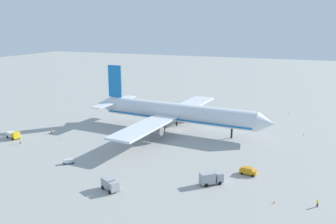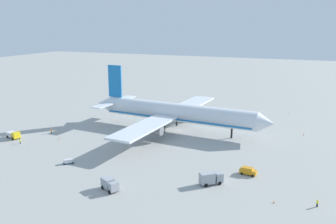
{
  "view_description": "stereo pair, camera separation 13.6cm",
  "coord_description": "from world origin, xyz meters",
  "px_view_note": "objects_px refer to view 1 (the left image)",
  "views": [
    {
      "loc": [
        46.06,
        -120.81,
        38.91
      ],
      "look_at": [
        -3.21,
        -1.69,
        7.12
      ],
      "focal_mm": 38.61,
      "sensor_mm": 36.0,
      "label": 1
    },
    {
      "loc": [
        46.18,
        -120.76,
        38.91
      ],
      "look_at": [
        -3.21,
        -1.69,
        7.12
      ],
      "focal_mm": 38.61,
      "sensor_mm": 36.0,
      "label": 2
    }
  ],
  "objects_px": {
    "airliner": "(175,113)",
    "ground_worker_1": "(20,141)",
    "service_truck_0": "(110,184)",
    "service_truck_1": "(13,135)",
    "traffic_cone_3": "(289,113)",
    "traffic_cone_0": "(157,101)",
    "service_truck_2": "(211,178)",
    "service_van": "(248,171)",
    "ground_worker_0": "(51,131)",
    "traffic_cone_2": "(304,134)",
    "baggage_cart_0": "(69,161)",
    "traffic_cone_1": "(59,138)",
    "ground_worker_2": "(318,203)",
    "traffic_cone_4": "(274,202)"
  },
  "relations": [
    {
      "from": "airliner",
      "to": "ground_worker_1",
      "type": "bearing_deg",
      "value": -140.11
    },
    {
      "from": "service_truck_0",
      "to": "service_truck_1",
      "type": "xyz_separation_m",
      "value": [
        -52.07,
        21.8,
        -0.23
      ]
    },
    {
      "from": "traffic_cone_3",
      "to": "traffic_cone_0",
      "type": "bearing_deg",
      "value": 179.41
    },
    {
      "from": "traffic_cone_0",
      "to": "ground_worker_1",
      "type": "bearing_deg",
      "value": -101.12
    },
    {
      "from": "service_truck_2",
      "to": "traffic_cone_0",
      "type": "bearing_deg",
      "value": 121.87
    },
    {
      "from": "service_van",
      "to": "ground_worker_1",
      "type": "xyz_separation_m",
      "value": [
        -74.39,
        -3.8,
        -0.15
      ]
    },
    {
      "from": "ground_worker_0",
      "to": "traffic_cone_0",
      "type": "height_order",
      "value": "ground_worker_0"
    },
    {
      "from": "airliner",
      "to": "traffic_cone_2",
      "type": "height_order",
      "value": "airliner"
    },
    {
      "from": "service_truck_2",
      "to": "service_truck_0",
      "type": "bearing_deg",
      "value": -149.98
    },
    {
      "from": "service_truck_0",
      "to": "ground_worker_0",
      "type": "relative_size",
      "value": 3.16
    },
    {
      "from": "baggage_cart_0",
      "to": "traffic_cone_1",
      "type": "distance_m",
      "value": 24.07
    },
    {
      "from": "traffic_cone_3",
      "to": "ground_worker_0",
      "type": "bearing_deg",
      "value": -140.64
    },
    {
      "from": "service_truck_1",
      "to": "traffic_cone_3",
      "type": "bearing_deg",
      "value": 40.43
    },
    {
      "from": "ground_worker_0",
      "to": "traffic_cone_2",
      "type": "height_order",
      "value": "ground_worker_0"
    },
    {
      "from": "traffic_cone_1",
      "to": "service_truck_0",
      "type": "bearing_deg",
      "value": -36.35
    },
    {
      "from": "service_truck_0",
      "to": "ground_worker_2",
      "type": "xyz_separation_m",
      "value": [
        46.04,
        10.27,
        -0.67
      ]
    },
    {
      "from": "traffic_cone_4",
      "to": "baggage_cart_0",
      "type": "bearing_deg",
      "value": 178.43
    },
    {
      "from": "traffic_cone_3",
      "to": "service_truck_1",
      "type": "bearing_deg",
      "value": -139.57
    },
    {
      "from": "airliner",
      "to": "service_truck_2",
      "type": "bearing_deg",
      "value": -57.73
    },
    {
      "from": "baggage_cart_0",
      "to": "traffic_cone_3",
      "type": "bearing_deg",
      "value": 57.82
    },
    {
      "from": "traffic_cone_0",
      "to": "traffic_cone_4",
      "type": "distance_m",
      "value": 110.03
    },
    {
      "from": "service_truck_2",
      "to": "baggage_cart_0",
      "type": "bearing_deg",
      "value": -176.73
    },
    {
      "from": "traffic_cone_0",
      "to": "traffic_cone_1",
      "type": "relative_size",
      "value": 1.0
    },
    {
      "from": "service_van",
      "to": "traffic_cone_4",
      "type": "distance_m",
      "value": 15.76
    },
    {
      "from": "baggage_cart_0",
      "to": "ground_worker_2",
      "type": "bearing_deg",
      "value": 0.23
    },
    {
      "from": "ground_worker_1",
      "to": "traffic_cone_1",
      "type": "bearing_deg",
      "value": 45.86
    },
    {
      "from": "traffic_cone_1",
      "to": "ground_worker_0",
      "type": "bearing_deg",
      "value": 148.46
    },
    {
      "from": "service_truck_1",
      "to": "service_van",
      "type": "xyz_separation_m",
      "value": [
        81.02,
        0.08,
        -0.27
      ]
    },
    {
      "from": "ground_worker_2",
      "to": "service_van",
      "type": "bearing_deg",
      "value": 145.82
    },
    {
      "from": "ground_worker_1",
      "to": "ground_worker_2",
      "type": "xyz_separation_m",
      "value": [
        91.48,
        -7.81,
        -0.02
      ]
    },
    {
      "from": "service_truck_0",
      "to": "traffic_cone_4",
      "type": "xyz_separation_m",
      "value": [
        37.17,
        8.46,
        -1.26
      ]
    },
    {
      "from": "airliner",
      "to": "service_truck_2",
      "type": "height_order",
      "value": "airliner"
    },
    {
      "from": "traffic_cone_2",
      "to": "ground_worker_1",
      "type": "bearing_deg",
      "value": -151.79
    },
    {
      "from": "service_van",
      "to": "traffic_cone_3",
      "type": "xyz_separation_m",
      "value": [
        4.62,
        72.87,
        -0.76
      ]
    },
    {
      "from": "traffic_cone_2",
      "to": "ground_worker_2",
      "type": "bearing_deg",
      "value": -84.68
    },
    {
      "from": "baggage_cart_0",
      "to": "ground_worker_0",
      "type": "relative_size",
      "value": 1.81
    },
    {
      "from": "traffic_cone_1",
      "to": "traffic_cone_2",
      "type": "xyz_separation_m",
      "value": [
        77.74,
        37.42,
        0.0
      ]
    },
    {
      "from": "traffic_cone_0",
      "to": "traffic_cone_4",
      "type": "xyz_separation_m",
      "value": [
        67.42,
        -86.96,
        0.0
      ]
    },
    {
      "from": "airliner",
      "to": "ground_worker_2",
      "type": "height_order",
      "value": "airliner"
    },
    {
      "from": "service_truck_2",
      "to": "traffic_cone_2",
      "type": "distance_m",
      "value": 55.68
    },
    {
      "from": "service_truck_1",
      "to": "baggage_cart_0",
      "type": "height_order",
      "value": "service_truck_1"
    },
    {
      "from": "service_truck_1",
      "to": "service_truck_2",
      "type": "bearing_deg",
      "value": -7.32
    },
    {
      "from": "baggage_cart_0",
      "to": "ground_worker_2",
      "type": "xyz_separation_m",
      "value": [
        65.79,
        0.26,
        0.15
      ]
    },
    {
      "from": "traffic_cone_0",
      "to": "traffic_cone_2",
      "type": "distance_m",
      "value": 77.67
    },
    {
      "from": "service_van",
      "to": "baggage_cart_0",
      "type": "height_order",
      "value": "service_van"
    },
    {
      "from": "service_van",
      "to": "traffic_cone_2",
      "type": "bearing_deg",
      "value": 74.2
    },
    {
      "from": "service_truck_1",
      "to": "service_van",
      "type": "relative_size",
      "value": 1.31
    },
    {
      "from": "service_van",
      "to": "traffic_cone_1",
      "type": "bearing_deg",
      "value": 175.5
    },
    {
      "from": "ground_worker_0",
      "to": "airliner",
      "type": "bearing_deg",
      "value": 28.27
    },
    {
      "from": "ground_worker_0",
      "to": "traffic_cone_4",
      "type": "relative_size",
      "value": 3.1
    }
  ]
}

